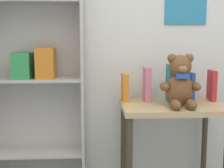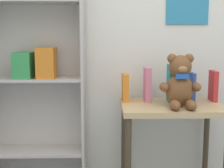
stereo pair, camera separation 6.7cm
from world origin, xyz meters
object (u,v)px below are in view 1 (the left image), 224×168
object	(u,v)px
book_standing_blue	(191,87)
book_standing_red	(212,85)
book_standing_orange	(125,87)
teddy_bear	(180,83)
book_standing_pink	(147,84)
display_table	(172,119)
book_standing_teal	(169,83)
bookshelf_side	(36,65)

from	to	relation	value
book_standing_blue	book_standing_red	size ratio (longest dim) A/B	0.95
book_standing_orange	teddy_bear	bearing A→B (deg)	-30.56
book_standing_pink	teddy_bear	bearing A→B (deg)	-44.30
display_table	book_standing_teal	distance (m)	0.25
teddy_bear	book_standing_pink	bearing A→B (deg)	135.99
book_standing_teal	bookshelf_side	bearing A→B (deg)	176.97
display_table	book_standing_orange	bearing A→B (deg)	160.66
teddy_bear	book_standing_teal	world-z (taller)	teddy_bear
book_standing_pink	book_standing_teal	size ratio (longest dim) A/B	0.92
bookshelf_side	book_standing_pink	distance (m)	0.78
book_standing_teal	book_standing_pink	bearing A→B (deg)	178.52
bookshelf_side	book_standing_pink	xyz separation A→B (m)	(0.76, -0.07, -0.13)
bookshelf_side	teddy_bear	size ratio (longest dim) A/B	4.81
book_standing_pink	book_standing_orange	bearing A→B (deg)	177.82
teddy_bear	bookshelf_side	bearing A→B (deg)	165.52
display_table	book_standing_red	world-z (taller)	book_standing_red
teddy_bear	book_standing_blue	bearing A→B (deg)	54.40
bookshelf_side	display_table	xyz separation A→B (m)	(0.91, -0.17, -0.35)
book_standing_orange	book_standing_red	world-z (taller)	book_standing_red
book_standing_orange	book_standing_teal	bearing A→B (deg)	-4.71
bookshelf_side	book_standing_orange	distance (m)	0.63
display_table	teddy_bear	size ratio (longest dim) A/B	1.99
display_table	book_standing_pink	world-z (taller)	book_standing_pink
book_standing_red	book_standing_orange	bearing A→B (deg)	-178.19
bookshelf_side	book_standing_blue	bearing A→B (deg)	-3.93
book_standing_blue	book_standing_pink	bearing A→B (deg)	-179.68
bookshelf_side	book_standing_blue	distance (m)	1.08
book_standing_blue	bookshelf_side	bearing A→B (deg)	177.33
book_standing_pink	book_standing_red	size ratio (longest dim) A/B	1.11
teddy_bear	book_standing_orange	world-z (taller)	teddy_bear
book_standing_blue	teddy_bear	bearing A→B (deg)	-124.34
teddy_bear	book_standing_orange	size ratio (longest dim) A/B	1.76
teddy_bear	book_standing_orange	distance (m)	0.38
teddy_bear	book_standing_blue	world-z (taller)	teddy_bear
book_standing_red	teddy_bear	bearing A→B (deg)	-144.91
teddy_bear	book_standing_pink	size ratio (longest dim) A/B	1.44
bookshelf_side	book_standing_red	size ratio (longest dim) A/B	7.70
teddy_bear	book_standing_red	bearing A→B (deg)	33.08
book_standing_teal	book_standing_blue	size ratio (longest dim) A/B	1.27
book_standing_orange	book_standing_pink	bearing A→B (deg)	-4.02
bookshelf_side	book_standing_red	xyz separation A→B (m)	(1.22, -0.07, -0.14)
book_standing_teal	book_standing_blue	world-z (taller)	book_standing_teal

